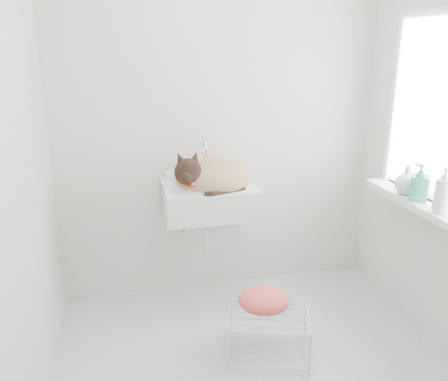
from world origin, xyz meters
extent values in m
cube|color=silver|center=(0.00, 0.00, 0.00)|extent=(2.20, 2.00, 0.02)
cube|color=silver|center=(0.00, 1.00, 1.25)|extent=(2.20, 0.02, 2.50)
cube|color=silver|center=(-1.10, 0.00, 1.25)|extent=(0.02, 2.00, 2.50)
cube|color=white|center=(1.09, 0.20, 1.35)|extent=(0.01, 0.80, 1.00)
cube|color=white|center=(1.07, 0.20, 1.35)|extent=(0.04, 0.90, 1.10)
cube|color=white|center=(1.01, 0.20, 0.83)|extent=(0.16, 0.88, 0.04)
cube|color=white|center=(-0.12, 0.74, 0.85)|extent=(0.58, 0.50, 0.23)
ellipsoid|color=tan|center=(-0.09, 0.73, 0.88)|extent=(0.49, 0.43, 0.24)
sphere|color=black|center=(-0.27, 0.65, 0.99)|extent=(0.18, 0.18, 0.17)
torus|color=#B31900|center=(-0.25, 0.65, 0.94)|extent=(0.16, 0.16, 0.07)
cube|color=silver|center=(0.10, 0.09, 0.15)|extent=(0.51, 0.43, 0.27)
ellipsoid|color=#FFA431|center=(0.08, 0.15, 0.30)|extent=(0.35, 0.29, 0.12)
imported|color=white|center=(1.00, -0.02, 0.85)|extent=(0.11, 0.11, 0.21)
imported|color=#2B866F|center=(1.00, 0.18, 0.85)|extent=(0.14, 0.14, 0.22)
imported|color=white|center=(1.00, 0.30, 0.85)|extent=(0.20, 0.20, 0.18)
camera|label=1|loc=(-0.62, -2.05, 1.71)|focal=37.05mm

